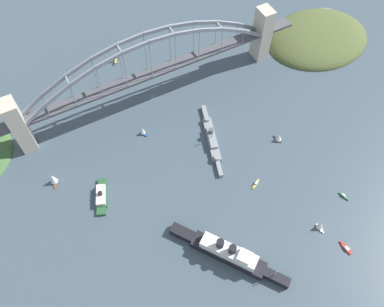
% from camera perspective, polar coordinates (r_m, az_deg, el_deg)
% --- Properties ---
extents(ground_plane, '(1400.00, 1400.00, 0.00)m').
position_cam_1_polar(ground_plane, '(389.89, -5.51, 7.95)').
color(ground_plane, '#3D4C56').
extents(harbor_arch_bridge, '(298.03, 16.38, 72.69)m').
position_cam_1_polar(harbor_arch_bridge, '(367.08, -5.90, 11.15)').
color(harbor_arch_bridge, '#BCB29E').
rests_on(harbor_arch_bridge, ground).
extents(headland_west_shore, '(111.80, 90.52, 27.07)m').
position_cam_1_polar(headland_west_shore, '(465.82, 17.21, 15.27)').
color(headland_west_shore, '#4C562D').
rests_on(headland_west_shore, ground).
extents(ocean_liner, '(60.52, 81.43, 20.77)m').
position_cam_1_polar(ocean_liner, '(304.22, 5.10, -13.79)').
color(ocean_liner, black).
rests_on(ocean_liner, ground).
extents(naval_cruiser, '(26.74, 73.66, 16.22)m').
position_cam_1_polar(naval_cruiser, '(355.29, 2.79, 2.16)').
color(naval_cruiser, gray).
rests_on(naval_cruiser, ground).
extents(harbor_ferry_steamer, '(17.94, 32.63, 8.31)m').
position_cam_1_polar(harbor_ferry_steamer, '(333.51, -12.66, -5.89)').
color(harbor_ferry_steamer, '#23512D').
rests_on(harbor_ferry_steamer, ground).
extents(seaplane_taxiing_near_bridge, '(7.80, 10.14, 4.70)m').
position_cam_1_polar(seaplane_taxiing_near_bridge, '(426.24, -10.74, 12.78)').
color(seaplane_taxiing_near_bridge, '#B7B7B2').
rests_on(seaplane_taxiing_near_bridge, ground).
extents(small_boat_0, '(9.78, 6.26, 2.38)m').
position_cam_1_polar(small_boat_0, '(337.01, 8.99, -4.21)').
color(small_boat_0, gold).
rests_on(small_boat_0, ground).
extents(small_boat_1, '(3.30, 9.42, 2.17)m').
position_cam_1_polar(small_boat_1, '(349.70, 20.59, -5.62)').
color(small_boat_1, '#2D6B3D').
rests_on(small_boat_1, ground).
extents(small_boat_2, '(7.23, 10.62, 12.29)m').
position_cam_1_polar(small_boat_2, '(348.43, -18.97, -3.38)').
color(small_boat_2, brown).
rests_on(small_boat_2, ground).
extents(small_boat_3, '(5.42, 7.57, 9.04)m').
position_cam_1_polar(small_boat_3, '(360.36, -6.94, 3.17)').
color(small_boat_3, '#234C8C').
rests_on(small_boat_3, ground).
extents(small_boat_5, '(5.06, 8.88, 9.41)m').
position_cam_1_polar(small_boat_5, '(327.85, 17.62, -9.64)').
color(small_boat_5, silver).
rests_on(small_boat_5, ground).
extents(small_boat_6, '(6.29, 9.43, 8.45)m').
position_cam_1_polar(small_boat_6, '(361.86, 12.12, 2.22)').
color(small_boat_6, black).
rests_on(small_boat_6, ground).
extents(small_boat_7, '(3.46, 12.13, 2.15)m').
position_cam_1_polar(small_boat_7, '(330.89, 20.87, -12.32)').
color(small_boat_7, '#B2231E').
rests_on(small_boat_7, ground).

